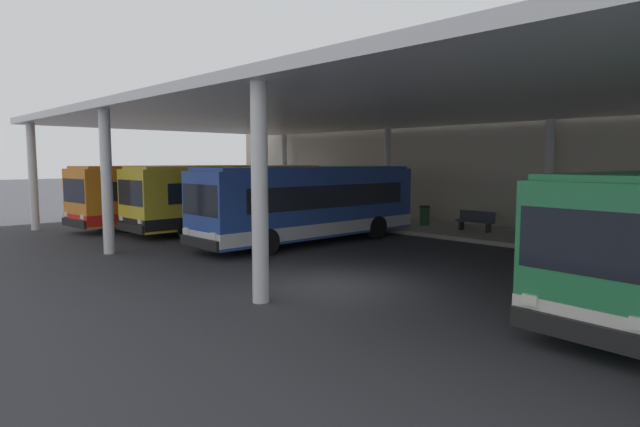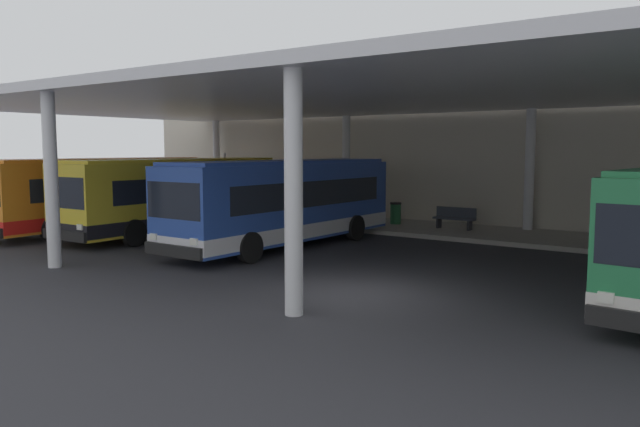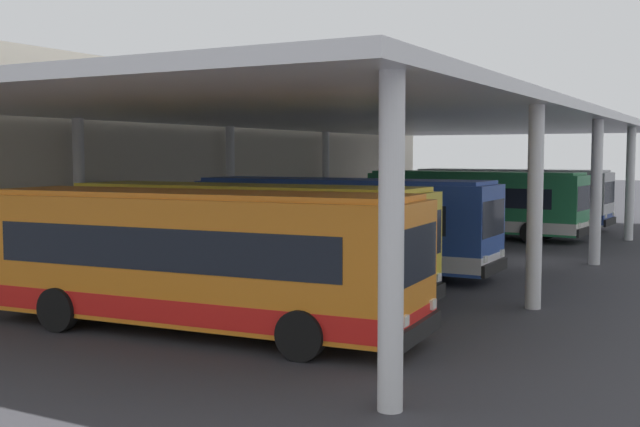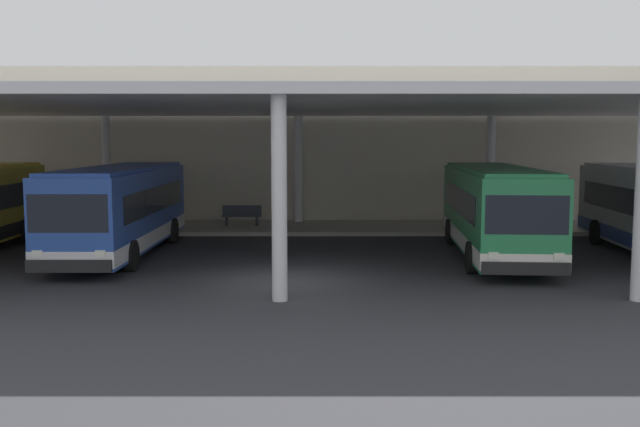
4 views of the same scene
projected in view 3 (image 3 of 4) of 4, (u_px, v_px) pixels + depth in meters
name	position (u px, v px, depth m)	size (l,w,h in m)	color
ground_plane	(525.00, 260.00, 29.62)	(200.00, 200.00, 0.00)	#333338
platform_kerb	(263.00, 241.00, 35.22)	(42.00, 4.50, 0.18)	#A39E93
station_building_facade	(204.00, 158.00, 36.49)	(48.00, 1.60, 7.68)	beige
canopy_shelter	(392.00, 122.00, 31.84)	(40.00, 17.00, 5.55)	silver
bus_nearest_bay	(195.00, 259.00, 17.49)	(3.24, 10.68, 3.17)	orange
bus_second_bay	(243.00, 241.00, 21.26)	(2.88, 10.58, 3.17)	yellow
bus_middle_bay	(342.00, 224.00, 26.39)	(2.76, 10.54, 3.17)	#284CA8
bus_far_bay	(474.00, 203.00, 37.83)	(3.31, 10.69, 3.17)	#28844C
bus_departing	(510.00, 197.00, 42.79)	(3.15, 10.66, 3.17)	#B7B7BC
bench_waiting	(228.00, 234.00, 32.96)	(1.80, 0.45, 0.92)	#383D47
trash_bin	(182.00, 240.00, 30.44)	(0.52, 0.52, 0.98)	#236638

